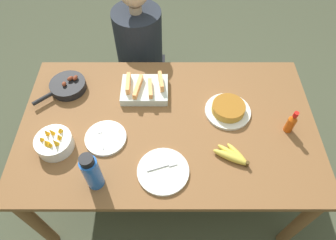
# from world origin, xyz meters

# --- Properties ---
(ground_plane) EXTENTS (14.00, 14.00, 0.00)m
(ground_plane) POSITION_xyz_m (0.00, 0.00, 0.00)
(ground_plane) COLOR #474C38
(dining_table) EXTENTS (1.68, 1.00, 0.77)m
(dining_table) POSITION_xyz_m (0.00, 0.00, 0.67)
(dining_table) COLOR brown
(dining_table) RESTS_ON ground_plane
(banana_bunch) EXTENTS (0.19, 0.16, 0.04)m
(banana_bunch) POSITION_xyz_m (0.34, -0.22, 0.78)
(banana_bunch) COLOR gold
(banana_bunch) RESTS_ON dining_table
(melon_tray) EXTENTS (0.28, 0.22, 0.10)m
(melon_tray) POSITION_xyz_m (-0.14, 0.23, 0.80)
(melon_tray) COLOR silver
(melon_tray) RESTS_ON dining_table
(skillet) EXTENTS (0.29, 0.27, 0.08)m
(skillet) POSITION_xyz_m (-0.62, 0.26, 0.79)
(skillet) COLOR black
(skillet) RESTS_ON dining_table
(frittata_plate_center) EXTENTS (0.27, 0.27, 0.06)m
(frittata_plate_center) POSITION_xyz_m (0.35, 0.08, 0.79)
(frittata_plate_center) COLOR silver
(frittata_plate_center) RESTS_ON dining_table
(empty_plate_near_front) EXTENTS (0.27, 0.27, 0.02)m
(empty_plate_near_front) POSITION_xyz_m (-0.02, -0.30, 0.77)
(empty_plate_near_front) COLOR silver
(empty_plate_near_front) RESTS_ON dining_table
(empty_plate_far_left) EXTENTS (0.23, 0.23, 0.02)m
(empty_plate_far_left) POSITION_xyz_m (-0.34, -0.11, 0.77)
(empty_plate_far_left) COLOR silver
(empty_plate_far_left) RESTS_ON dining_table
(fruit_bowl_mango) EXTENTS (0.19, 0.19, 0.13)m
(fruit_bowl_mango) POSITION_xyz_m (-0.60, -0.16, 0.81)
(fruit_bowl_mango) COLOR silver
(fruit_bowl_mango) RESTS_ON dining_table
(water_bottle) EXTENTS (0.08, 0.08, 0.25)m
(water_bottle) POSITION_xyz_m (-0.36, -0.36, 0.88)
(water_bottle) COLOR blue
(water_bottle) RESTS_ON dining_table
(hot_sauce_bottle) EXTENTS (0.05, 0.05, 0.16)m
(hot_sauce_bottle) POSITION_xyz_m (0.67, -0.05, 0.83)
(hot_sauce_bottle) COLOR #C64C0F
(hot_sauce_bottle) RESTS_ON dining_table
(person_figure) EXTENTS (0.38, 0.38, 1.20)m
(person_figure) POSITION_xyz_m (-0.21, 0.77, 0.49)
(person_figure) COLOR black
(person_figure) RESTS_ON ground_plane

